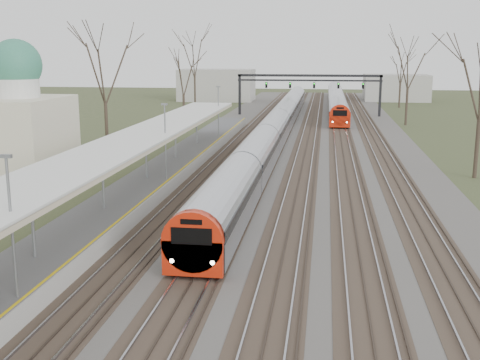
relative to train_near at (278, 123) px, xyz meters
name	(u,v)px	position (x,y,z in m)	size (l,w,h in m)	color
track_bed	(299,147)	(2.76, -8.45, -1.42)	(24.00, 160.00, 0.22)	#474442
platform	(161,175)	(-6.55, -25.95, -0.98)	(3.50, 69.00, 1.00)	#9E9B93
canopy	(141,137)	(-6.55, -30.46, 2.45)	(4.10, 50.00, 3.11)	slate
signal_gantry	(309,82)	(2.79, 21.54, 3.43)	(21.00, 0.59, 6.08)	black
tree_west_far	(104,67)	(-14.50, -15.45, 6.54)	(5.50, 5.50, 11.33)	#2D231C
train_near	(278,123)	(0.00, 0.00, 0.00)	(2.62, 90.21, 3.05)	#B0B2BB
train_far	(336,99)	(7.00, 35.93, 0.00)	(2.62, 60.21, 3.05)	#B0B2BB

